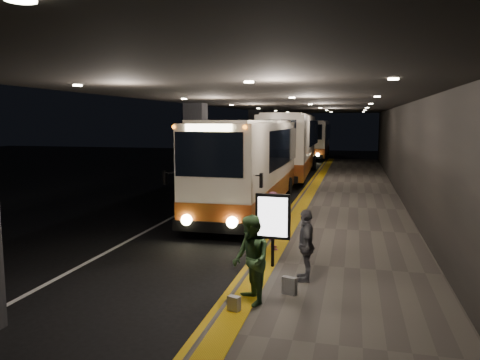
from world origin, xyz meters
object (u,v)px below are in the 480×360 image
Objects in this scene: passenger_waiting_green at (251,260)px; stanchion_post at (272,228)px; bag_plain at (234,304)px; bag_polka at (289,286)px; passenger_boarding at (274,220)px; info_sign at (273,218)px; coach_third at (315,140)px; passenger_waiting_grey at (306,245)px; coach_main at (250,168)px; coach_second at (290,148)px.

stanchion_post is at bearing 152.58° from passenger_waiting_green.
bag_plain is 0.25× the size of stanchion_post.
passenger_waiting_green is 1.15m from bag_polka.
passenger_boarding is 1.67m from info_sign.
passenger_boarding is at bearing -88.46° from coach_third.
passenger_boarding is at bearing 151.93° from passenger_waiting_green.
bag_polka is 1.41m from bag_plain.
passenger_waiting_green is 1.08× the size of passenger_waiting_grey.
passenger_boarding is at bearing 90.00° from bag_plain.
passenger_waiting_green reaches higher than stanchion_post.
coach_main reaches higher than passenger_waiting_green.
bag_plain is at bearing -80.04° from coach_main.
bag_plain is at bearing -57.09° from passenger_waiting_green.
coach_third is at bearing 93.94° from bag_polka.
bag_polka is at bearing 102.44° from passenger_waiting_green.
stanchion_post is (1.98, -18.18, -1.20)m from coach_second.
stanchion_post is at bearing 102.66° from info_sign.
coach_second is 7.14× the size of info_sign.
passenger_boarding is 1.00× the size of passenger_waiting_grey.
passenger_waiting_grey is 2.71m from stanchion_post.
bag_plain is (-0.89, -1.10, -0.04)m from bag_polka.
stanchion_post is (-0.94, 3.37, 0.39)m from bag_polka.
info_sign is (0.24, -1.60, 0.41)m from passenger_boarding.
coach_third is (0.32, 28.49, 0.00)m from coach_main.
coach_main is at bearing -167.56° from passenger_waiting_grey.
passenger_waiting_green is at bearing -78.38° from coach_main.
bag_polka is at bearing -84.54° from coach_second.
passenger_waiting_grey is at bearing -83.57° from coach_second.
passenger_waiting_green is 4.78× the size of bag_polka.
coach_main is 6.70× the size of passenger_waiting_green.
passenger_waiting_grey reaches higher than stanchion_post.
coach_second reaches higher than coach_third.
passenger_waiting_grey is 0.90× the size of info_sign.
coach_main reaches higher than bag_plain.
passenger_boarding is at bearing -72.81° from coach_main.
coach_second is 11.29× the size of stanchion_post.
passenger_waiting_grey is at bearing -38.52° from info_sign.
bag_plain is 0.16× the size of info_sign.
coach_second is at bearing 96.21° from stanchion_post.
coach_second is 22.80m from bag_plain.
stanchion_post is at bearing 90.64° from bag_plain.
coach_second reaches higher than info_sign.
passenger_boarding is (2.05, -6.26, -0.77)m from coach_main.
coach_main reaches higher than passenger_boarding.
passenger_waiting_green is (2.27, -10.21, -0.71)m from coach_main.
info_sign is (-0.65, 1.71, 1.03)m from bag_polka.
coach_third is at bearing 88.44° from coach_main.
coach_third is 39.22m from bag_plain.
coach_main reaches higher than stanchion_post.
passenger_waiting_grey is (1.12, -2.36, -0.00)m from passenger_boarding.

